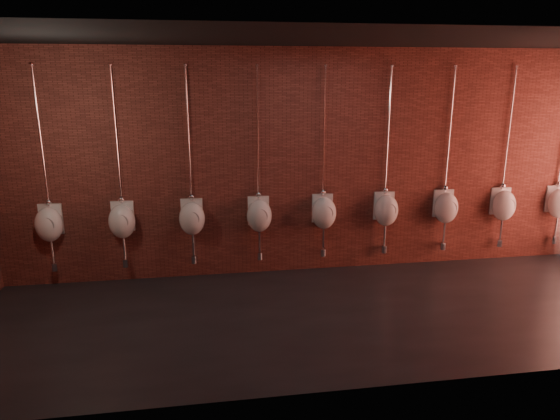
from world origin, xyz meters
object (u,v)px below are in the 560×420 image
Objects in this scene: urinal_3 at (192,217)px; urinal_5 at (324,212)px; urinal_8 at (504,204)px; urinal_9 at (559,202)px; urinal_7 at (446,207)px; urinal_4 at (259,214)px; urinal_6 at (386,209)px; urinal_2 at (122,220)px; urinal_1 at (49,223)px.

urinal_5 is at bearing 0.00° from urinal_3.
urinal_8 is 0.94m from urinal_9.
urinal_7 is 1.00× the size of urinal_9.
urinal_6 is (1.88, 0.00, 0.00)m from urinal_4.
urinal_4 is at bearing 180.00° from urinal_5.
urinal_2 is at bearing 180.00° from urinal_7.
urinal_1 is at bearing 180.00° from urinal_7.
urinal_6 is (2.82, 0.00, 0.00)m from urinal_3.
urinal_5 is at bearing 0.00° from urinal_2.
urinal_7 is at bearing 0.00° from urinal_5.
urinal_7 is at bearing 0.00° from urinal_3.
urinal_2 is 1.00× the size of urinal_7.
urinal_3 is at bearing 180.00° from urinal_9.
urinal_9 is (3.76, 0.00, 0.00)m from urinal_5.
urinal_8 is at bearing 0.00° from urinal_4.
urinal_1 is 6.58m from urinal_8.
urinal_4 is 0.94m from urinal_5.
urinal_3 is at bearing 180.00° from urinal_7.
urinal_1 and urinal_7 have the same top height.
urinal_8 is (0.94, 0.00, 0.00)m from urinal_7.
urinal_3 is at bearing 180.00° from urinal_4.
urinal_8 is 1.00× the size of urinal_9.
urinal_8 and urinal_9 have the same top height.
urinal_8 is (2.82, 0.00, 0.00)m from urinal_5.
urinal_4 is 1.00× the size of urinal_8.
urinal_2 is 1.00× the size of urinal_6.
urinal_2 is 1.00× the size of urinal_4.
urinal_3 is (0.94, 0.00, 0.00)m from urinal_2.
urinal_9 is at bearing 0.00° from urinal_5.
urinal_3 is at bearing 0.00° from urinal_2.
urinal_2 and urinal_4 have the same top height.
urinal_6 is at bearing 0.00° from urinal_5.
urinal_2 is at bearing 0.00° from urinal_1.
urinal_4 is at bearing 180.00° from urinal_9.
urinal_4 is 1.88m from urinal_6.
urinal_2 and urinal_7 have the same top height.
urinal_4 is (1.88, 0.00, 0.00)m from urinal_2.
urinal_9 is at bearing 0.00° from urinal_6.
urinal_3 and urinal_6 have the same top height.
urinal_5 is at bearing 180.00° from urinal_7.
urinal_3 is (1.88, 0.00, 0.00)m from urinal_1.
urinal_3 is at bearing 0.00° from urinal_1.
urinal_3 is at bearing 180.00° from urinal_6.
urinal_9 is at bearing 0.00° from urinal_8.
urinal_9 is at bearing 0.00° from urinal_2.
urinal_9 is at bearing 0.00° from urinal_7.
urinal_9 is at bearing 0.00° from urinal_4.
urinal_3 is 1.00× the size of urinal_6.
urinal_1 is 1.00× the size of urinal_2.
urinal_7 is (0.94, 0.00, 0.00)m from urinal_6.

